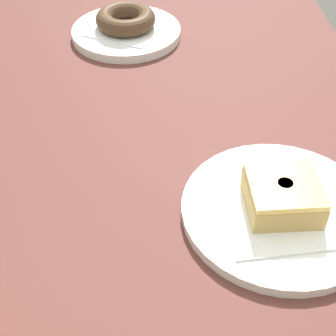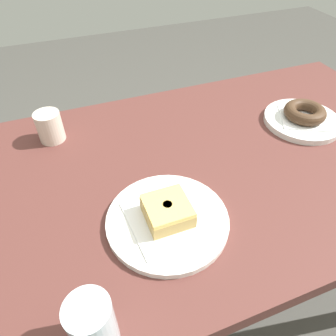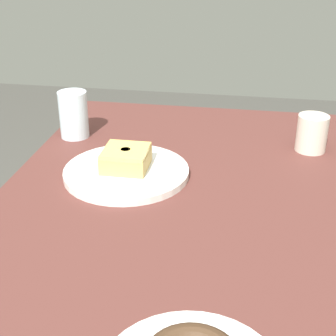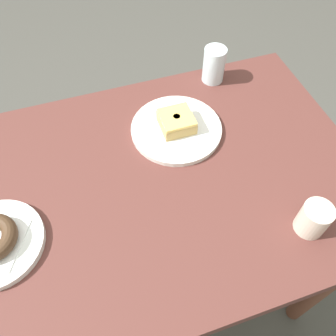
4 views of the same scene
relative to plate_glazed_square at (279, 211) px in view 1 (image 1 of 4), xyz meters
name	(u,v)px [view 1 (image 1 of 4)]	position (x,y,z in m)	size (l,w,h in m)	color
table	(162,171)	(-0.18, -0.13, -0.10)	(1.19, 0.69, 0.74)	#582D28
plate_glazed_square	(279,211)	(0.00, 0.00, 0.00)	(0.24, 0.24, 0.01)	white
napkin_glazed_square	(280,206)	(0.00, 0.00, 0.01)	(0.14, 0.14, 0.00)	white
donut_glazed_square	(283,194)	(0.00, 0.00, 0.03)	(0.08, 0.08, 0.04)	tan
plate_chocolate_ring	(126,32)	(-0.46, -0.18, 0.00)	(0.20, 0.20, 0.02)	white
napkin_chocolate_ring	(126,28)	(-0.46, -0.18, 0.01)	(0.12, 0.12, 0.00)	white
donut_chocolate_ring	(126,19)	(-0.46, -0.18, 0.03)	(0.11, 0.11, 0.03)	#452F1E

